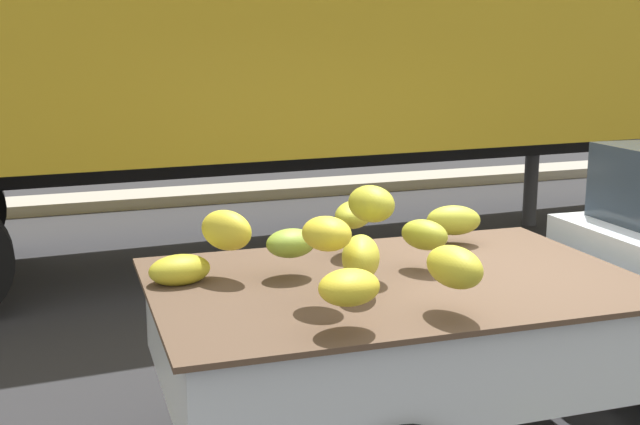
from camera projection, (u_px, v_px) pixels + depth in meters
name	position (u px, v px, depth m)	size (l,w,h in m)	color
ground	(520.00, 419.00, 5.22)	(220.00, 220.00, 0.00)	#28282B
curb_strip	(226.00, 193.00, 12.39)	(80.00, 0.80, 0.16)	gray
semi_trailer	(287.00, 25.00, 8.85)	(12.08, 3.00, 3.95)	gold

